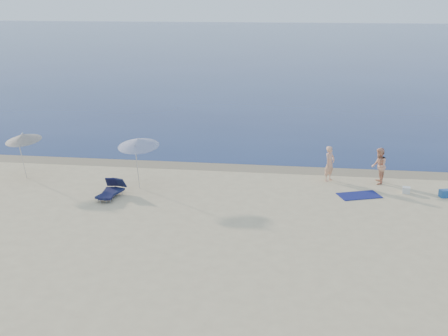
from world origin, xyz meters
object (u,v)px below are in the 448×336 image
object	(u,v)px
person_left	(330,164)
umbrella_near	(138,143)
blue_cooler	(445,193)
person_right	(379,166)

from	to	relation	value
person_left	umbrella_near	bearing A→B (deg)	139.97
blue_cooler	umbrella_near	size ratio (longest dim) A/B	0.19
person_right	person_left	bearing A→B (deg)	-88.71
blue_cooler	person_right	bearing A→B (deg)	133.66
person_right	blue_cooler	size ratio (longest dim) A/B	3.71
person_right	umbrella_near	distance (m)	11.80
person_right	blue_cooler	bearing A→B (deg)	64.79
blue_cooler	umbrella_near	xyz separation A→B (m)	(-14.37, -0.57, 2.06)
person_right	umbrella_near	world-z (taller)	umbrella_near
person_right	blue_cooler	world-z (taller)	person_right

